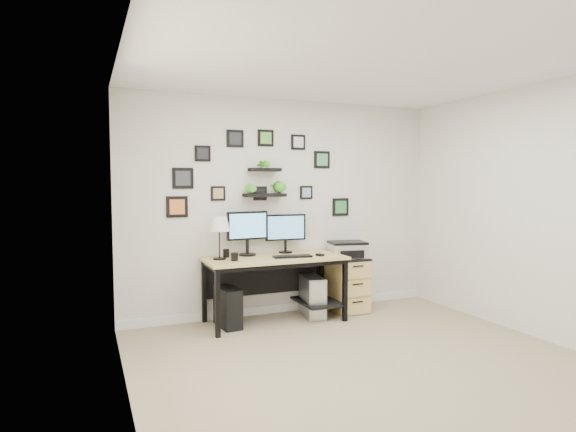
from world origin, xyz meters
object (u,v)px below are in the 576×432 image
monitor_right (286,230)px  table_lamp (219,225)px  file_cabinet (347,284)px  monitor_left (247,230)px  desk (276,267)px  mug (235,257)px  printer (348,249)px  pc_tower_grey (312,296)px  pc_tower_black (228,307)px

monitor_right → table_lamp: bearing=-169.3°
file_cabinet → monitor_left: bearing=174.0°
monitor_left → monitor_right: size_ratio=1.02×
monitor_left → desk: bearing=-33.4°
mug → printer: printer is taller
file_cabinet → printer: bearing=-63.1°
monitor_right → pc_tower_grey: monitor_right is taller
desk → file_cabinet: bearing=3.4°
monitor_left → printer: (1.26, -0.14, -0.28)m
pc_tower_grey → printer: 0.73m
monitor_right → pc_tower_black: monitor_right is taller
monitor_right → printer: size_ratio=1.04×
desk → monitor_right: size_ratio=3.17×
pc_tower_black → pc_tower_grey: bearing=-4.2°
pc_tower_grey → mug: bearing=-173.1°
desk → pc_tower_grey: bearing=0.1°
desk → monitor_right: monitor_right is taller
pc_tower_grey → file_cabinet: 0.51m
desk → monitor_right: 0.50m
table_lamp → mug: table_lamp is taller
desk → table_lamp: table_lamp is taller
pc_tower_black → desk: bearing=-3.9°
pc_tower_grey → table_lamp: bearing=177.8°
monitor_left → table_lamp: size_ratio=1.07×
monitor_right → table_lamp: (-0.86, -0.16, 0.11)m
file_cabinet → printer: size_ratio=1.37×
monitor_left → monitor_right: bearing=2.1°
desk → pc_tower_black: bearing=-179.1°
table_lamp → monitor_right: bearing=10.7°
table_lamp → desk: bearing=-3.9°
file_cabinet → printer: printer is taller
monitor_right → file_cabinet: bearing=-11.0°
printer → pc_tower_black: bearing=-177.8°
mug → monitor_right: bearing=23.9°
mug → pc_tower_black: bearing=113.7°
monitor_left → pc_tower_black: monitor_left is taller
desk → file_cabinet: size_ratio=2.39×
table_lamp → monitor_left: bearing=21.2°
monitor_left → file_cabinet: 1.45m
mug → printer: size_ratio=0.18×
table_lamp → file_cabinet: bearing=0.5°
monitor_left → file_cabinet: bearing=-6.0°
mug → file_cabinet: 1.58m
pc_tower_black → file_cabinet: file_cabinet is taller
monitor_left → mug: monitor_left is taller
monitor_left → pc_tower_grey: 1.12m
monitor_left → table_lamp: 0.41m
pc_tower_grey → monitor_left: bearing=165.9°
mug → file_cabinet: mug is taller
desk → file_cabinet: 1.01m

